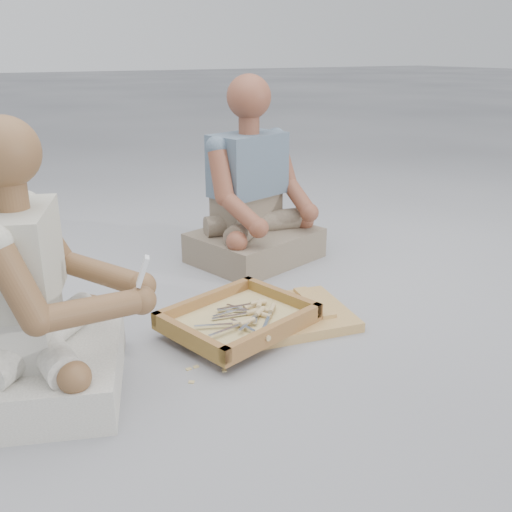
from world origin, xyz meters
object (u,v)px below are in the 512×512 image
tool_tray (238,319)px  companion (253,201)px  carved_panel (275,318)px  craftsman (39,306)px

tool_tray → companion: 0.93m
tool_tray → companion: size_ratio=0.66×
carved_panel → craftsman: bearing=-176.2°
companion → craftsman: bearing=16.6°
tool_tray → companion: companion is taller
tool_tray → companion: (0.48, 0.75, 0.26)m
carved_panel → craftsman: 0.98m
carved_panel → tool_tray: size_ratio=0.98×
carved_panel → tool_tray: 0.19m
tool_tray → carved_panel: bearing=4.7°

